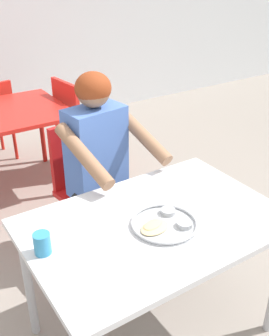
{
  "coord_description": "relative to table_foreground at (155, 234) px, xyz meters",
  "views": [
    {
      "loc": [
        -0.85,
        -1.15,
        1.8
      ],
      "look_at": [
        0.1,
        0.31,
        0.87
      ],
      "focal_mm": 42.75,
      "sensor_mm": 36.0,
      "label": 1
    }
  ],
  "objects": [
    {
      "name": "thali_tray",
      "position": [
        0.02,
        -0.05,
        0.08
      ],
      "size": [
        0.3,
        0.3,
        0.03
      ],
      "color": "#B7BABF",
      "rests_on": "table_foreground"
    },
    {
      "name": "chair_red_right",
      "position": [
        0.52,
        1.91,
        -0.16
      ],
      "size": [
        0.46,
        0.46,
        0.86
      ],
      "color": "red",
      "rests_on": "ground"
    },
    {
      "name": "table_background_red",
      "position": [
        -0.12,
        1.87,
        -0.02
      ],
      "size": [
        0.93,
        0.84,
        0.71
      ],
      "color": "red",
      "rests_on": "ground"
    },
    {
      "name": "table_foreground",
      "position": [
        0.0,
        0.0,
        0.0
      ],
      "size": [
        1.18,
        0.79,
        0.72
      ],
      "color": "silver",
      "rests_on": "ground"
    },
    {
      "name": "drinking_cup",
      "position": [
        -0.51,
        0.07,
        0.12
      ],
      "size": [
        0.07,
        0.07,
        0.09
      ],
      "color": "#338CBF",
      "rests_on": "table_foreground"
    },
    {
      "name": "diner_foreground",
      "position": [
        0.09,
        0.62,
        0.09
      ],
      "size": [
        0.54,
        0.59,
        1.25
      ],
      "color": "#262626",
      "rests_on": "ground"
    },
    {
      "name": "chair_foreground",
      "position": [
        0.06,
        0.84,
        -0.14
      ],
      "size": [
        0.43,
        0.46,
        0.88
      ],
      "color": "red",
      "rests_on": "ground"
    }
  ]
}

